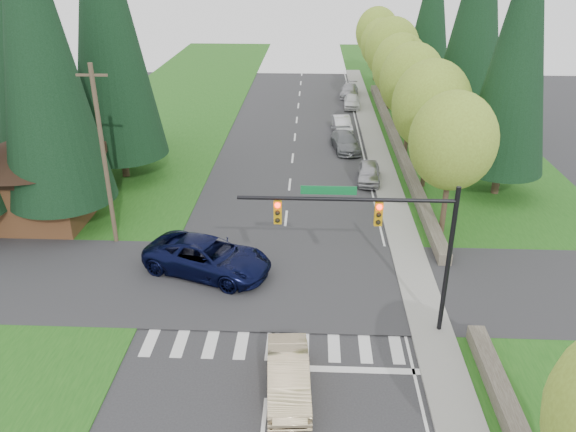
# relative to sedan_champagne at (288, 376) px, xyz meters

# --- Properties ---
(ground) EXTENTS (120.00, 120.00, 0.00)m
(ground) POSITION_rel_sedan_champagne_xyz_m (-0.80, -0.52, -0.73)
(ground) COLOR #28282B
(ground) RESTS_ON ground
(grass_east) EXTENTS (14.00, 110.00, 0.06)m
(grass_east) POSITION_rel_sedan_champagne_xyz_m (12.20, 19.48, -0.70)
(grass_east) COLOR #1D5115
(grass_east) RESTS_ON ground
(grass_west) EXTENTS (14.00, 110.00, 0.06)m
(grass_west) POSITION_rel_sedan_champagne_xyz_m (-13.80, 19.48, -0.70)
(grass_west) COLOR #1D5115
(grass_west) RESTS_ON ground
(cross_street) EXTENTS (120.00, 8.00, 0.10)m
(cross_street) POSITION_rel_sedan_champagne_xyz_m (-0.80, 7.48, -0.73)
(cross_street) COLOR #28282B
(cross_street) RESTS_ON ground
(sidewalk_east) EXTENTS (1.80, 80.00, 0.13)m
(sidewalk_east) POSITION_rel_sedan_champagne_xyz_m (6.10, 21.48, -0.67)
(sidewalk_east) COLOR gray
(sidewalk_east) RESTS_ON ground
(curb_east) EXTENTS (0.20, 80.00, 0.13)m
(curb_east) POSITION_rel_sedan_champagne_xyz_m (5.25, 21.48, -0.67)
(curb_east) COLOR gray
(curb_east) RESTS_ON ground
(stone_wall_north) EXTENTS (0.70, 40.00, 0.70)m
(stone_wall_north) POSITION_rel_sedan_champagne_xyz_m (7.80, 29.48, -0.38)
(stone_wall_north) COLOR #4C4438
(stone_wall_north) RESTS_ON ground
(traffic_signal) EXTENTS (8.70, 0.37, 6.80)m
(traffic_signal) POSITION_rel_sedan_champagne_xyz_m (3.57, 3.98, 4.25)
(traffic_signal) COLOR black
(traffic_signal) RESTS_ON ground
(brown_building) EXTENTS (8.40, 8.40, 5.40)m
(brown_building) POSITION_rel_sedan_champagne_xyz_m (-15.80, 14.48, 2.41)
(brown_building) COLOR #4C2D19
(brown_building) RESTS_ON ground
(utility_pole) EXTENTS (1.60, 0.24, 10.00)m
(utility_pole) POSITION_rel_sedan_champagne_xyz_m (-10.30, 11.48, 4.41)
(utility_pole) COLOR #473828
(utility_pole) RESTS_ON ground
(decid_tree_0) EXTENTS (4.80, 4.80, 8.37)m
(decid_tree_0) POSITION_rel_sedan_champagne_xyz_m (8.40, 13.48, 4.87)
(decid_tree_0) COLOR #38281C
(decid_tree_0) RESTS_ON ground
(decid_tree_1) EXTENTS (5.20, 5.20, 8.80)m
(decid_tree_1) POSITION_rel_sedan_champagne_xyz_m (8.50, 20.48, 5.07)
(decid_tree_1) COLOR #38281C
(decid_tree_1) RESTS_ON ground
(decid_tree_2) EXTENTS (5.00, 5.00, 8.82)m
(decid_tree_2) POSITION_rel_sedan_champagne_xyz_m (8.30, 27.48, 5.20)
(decid_tree_2) COLOR #38281C
(decid_tree_2) RESTS_ON ground
(decid_tree_3) EXTENTS (5.00, 5.00, 8.55)m
(decid_tree_3) POSITION_rel_sedan_champagne_xyz_m (8.40, 34.48, 4.93)
(decid_tree_3) COLOR #38281C
(decid_tree_3) RESTS_ON ground
(decid_tree_4) EXTENTS (5.40, 5.40, 9.18)m
(decid_tree_4) POSITION_rel_sedan_champagne_xyz_m (8.50, 41.48, 5.33)
(decid_tree_4) COLOR #38281C
(decid_tree_4) RESTS_ON ground
(decid_tree_5) EXTENTS (4.80, 4.80, 8.30)m
(decid_tree_5) POSITION_rel_sedan_champagne_xyz_m (8.30, 48.48, 4.80)
(decid_tree_5) COLOR #38281C
(decid_tree_5) RESTS_ON ground
(decid_tree_6) EXTENTS (5.20, 5.20, 8.86)m
(decid_tree_6) POSITION_rel_sedan_champagne_xyz_m (8.40, 55.48, 5.13)
(decid_tree_6) COLOR #38281C
(decid_tree_6) RESTS_ON ground
(conifer_w_a) EXTENTS (6.12, 6.12, 19.80)m
(conifer_w_a) POSITION_rel_sedan_champagne_xyz_m (-13.80, 13.48, 10.06)
(conifer_w_a) COLOR #38281C
(conifer_w_a) RESTS_ON ground
(conifer_w_b) EXTENTS (5.44, 5.44, 17.80)m
(conifer_w_b) POSITION_rel_sedan_champagne_xyz_m (-16.80, 17.48, 9.06)
(conifer_w_b) COLOR #38281C
(conifer_w_b) RESTS_ON ground
(conifer_w_c) EXTENTS (6.46, 6.46, 20.80)m
(conifer_w_c) POSITION_rel_sedan_champagne_xyz_m (-12.80, 21.48, 10.56)
(conifer_w_c) COLOR #38281C
(conifer_w_c) RESTS_ON ground
(conifer_w_e) EXTENTS (5.78, 5.78, 18.80)m
(conifer_w_e) POSITION_rel_sedan_champagne_xyz_m (-14.80, 27.48, 9.56)
(conifer_w_e) COLOR #38281C
(conifer_w_e) RESTS_ON ground
(conifer_e_a) EXTENTS (5.44, 5.44, 17.80)m
(conifer_e_a) POSITION_rel_sedan_champagne_xyz_m (13.20, 19.48, 9.06)
(conifer_e_a) COLOR #38281C
(conifer_e_a) RESTS_ON ground
(conifer_e_b) EXTENTS (6.12, 6.12, 19.80)m
(conifer_e_b) POSITION_rel_sedan_champagne_xyz_m (14.20, 33.48, 10.06)
(conifer_e_b) COLOR #38281C
(conifer_e_b) RESTS_ON ground
(conifer_e_c) EXTENTS (5.10, 5.10, 16.80)m
(conifer_e_c) POSITION_rel_sedan_champagne_xyz_m (13.20, 47.48, 8.56)
(conifer_e_c) COLOR #38281C
(conifer_e_c) RESTS_ON ground
(sedan_champagne) EXTENTS (1.87, 4.54, 1.46)m
(sedan_champagne) POSITION_rel_sedan_champagne_xyz_m (0.00, 0.00, 0.00)
(sedan_champagne) COLOR beige
(sedan_champagne) RESTS_ON ground
(suv_navy) EXTENTS (7.19, 5.09, 1.82)m
(suv_navy) POSITION_rel_sedan_champagne_xyz_m (-4.46, 8.40, 0.18)
(suv_navy) COLOR black
(suv_navy) RESTS_ON ground
(parked_car_a) EXTENTS (1.92, 4.04, 1.33)m
(parked_car_a) POSITION_rel_sedan_champagne_xyz_m (4.80, 21.29, -0.06)
(parked_car_a) COLOR #AFB0B4
(parked_car_a) RESTS_ON ground
(parked_car_b) EXTENTS (2.57, 4.99, 1.38)m
(parked_car_b) POSITION_rel_sedan_champagne_xyz_m (3.47, 28.20, -0.04)
(parked_car_b) COLOR slate
(parked_car_b) RESTS_ON ground
(parked_car_c) EXTENTS (1.88, 4.35, 1.39)m
(parked_car_c) POSITION_rel_sedan_champagne_xyz_m (3.40, 33.25, -0.04)
(parked_car_c) COLOR silver
(parked_car_c) RESTS_ON ground
(parked_car_d) EXTENTS (1.78, 4.06, 1.36)m
(parked_car_d) POSITION_rel_sedan_champagne_xyz_m (4.80, 41.88, -0.05)
(parked_car_d) COLOR white
(parked_car_d) RESTS_ON ground
(parked_car_e) EXTENTS (2.35, 4.78, 1.34)m
(parked_car_e) POSITION_rel_sedan_champagne_xyz_m (4.80, 46.83, -0.06)
(parked_car_e) COLOR #A4A4A9
(parked_car_e) RESTS_ON ground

